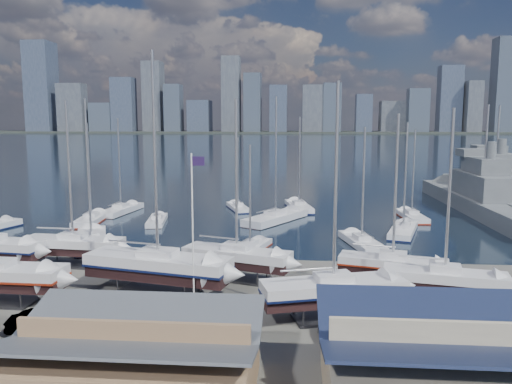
{
  "coord_description": "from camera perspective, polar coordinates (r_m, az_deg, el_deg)",
  "views": [
    {
      "loc": [
        8.02,
        -48.83,
        13.82
      ],
      "look_at": [
        3.31,
        8.0,
        5.76
      ],
      "focal_mm": 35.0,
      "sensor_mm": 36.0,
      "label": 1
    }
  ],
  "objects": [
    {
      "name": "sailboat_moored_10",
      "position": [
        64.55,
        16.46,
        -4.38
      ],
      "size": [
        5.49,
        9.98,
        14.37
      ],
      "rotation": [
        0.0,
        0.0,
        1.26
      ],
      "color": "black",
      "rests_on": "water"
    },
    {
      "name": "shed_grey",
      "position": [
        26.87,
        -13.83,
        -17.95
      ],
      "size": [
        12.6,
        8.4,
        4.17
      ],
      "color": "#8C6B4C",
      "rests_on": "ground"
    },
    {
      "name": "sailboat_cradle_6",
      "position": [
        43.54,
        15.35,
        -8.01
      ],
      "size": [
        9.22,
        4.63,
        14.47
      ],
      "rotation": [
        0.0,
        0.0,
        -0.25
      ],
      "color": "#2D2D33",
      "rests_on": "ground"
    },
    {
      "name": "sailboat_moored_5",
      "position": [
        78.84,
        -2.07,
        -1.83
      ],
      "size": [
        4.83,
        8.26,
        11.92
      ],
      "rotation": [
        0.0,
        0.0,
        1.92
      ],
      "color": "black",
      "rests_on": "water"
    },
    {
      "name": "shed_blue",
      "position": [
        26.73,
        22.74,
        -17.85
      ],
      "size": [
        13.65,
        9.45,
        4.71
      ],
      "color": "#BFB293",
      "rests_on": "ground"
    },
    {
      "name": "sailboat_moored_6",
      "position": [
        53.56,
        -0.67,
        -6.57
      ],
      "size": [
        4.43,
        8.32,
        11.97
      ],
      "rotation": [
        0.0,
        0.0,
        1.28
      ],
      "color": "black",
      "rests_on": "water"
    },
    {
      "name": "flagpole",
      "position": [
        37.41,
        -7.15,
        -3.12
      ],
      "size": [
        1.02,
        0.12,
        11.54
      ],
      "color": "white",
      "rests_on": "ground"
    },
    {
      "name": "ground",
      "position": [
        41.99,
        -6.67,
        -11.23
      ],
      "size": [
        1400.0,
        1400.0,
        0.0
      ],
      "primitive_type": "plane",
      "color": "#605E59",
      "rests_on": "ground"
    },
    {
      "name": "sailboat_cradle_3",
      "position": [
        41.61,
        -11.13,
        -8.27
      ],
      "size": [
        12.54,
        6.01,
        19.27
      ],
      "rotation": [
        0.0,
        0.0,
        -0.23
      ],
      "color": "#2D2D33",
      "rests_on": "ground"
    },
    {
      "name": "sailboat_moored_7",
      "position": [
        69.4,
        2.26,
        -3.18
      ],
      "size": [
        8.99,
        11.95,
        18.01
      ],
      "rotation": [
        0.0,
        0.0,
        1.03
      ],
      "color": "black",
      "rests_on": "water"
    },
    {
      "name": "sailboat_cradle_5",
      "position": [
        36.06,
        8.84,
        -11.02
      ],
      "size": [
        10.64,
        5.67,
        16.52
      ],
      "rotation": [
        0.0,
        0.0,
        0.29
      ],
      "color": "#2D2D33",
      "rests_on": "ground"
    },
    {
      "name": "car_b",
      "position": [
        36.87,
        -23.25,
        -13.44
      ],
      "size": [
        4.6,
        2.49,
        1.44
      ],
      "primitive_type": "imported",
      "rotation": [
        0.0,
        0.0,
        1.8
      ],
      "color": "gray",
      "rests_on": "ground"
    },
    {
      "name": "car_d",
      "position": [
        32.34,
        9.47,
        -16.02
      ],
      "size": [
        2.76,
        5.06,
        1.39
      ],
      "primitive_type": "imported",
      "rotation": [
        0.0,
        0.0,
        0.18
      ],
      "color": "gray",
      "rests_on": "ground"
    },
    {
      "name": "sailboat_moored_1",
      "position": [
        72.58,
        -18.28,
        -3.1
      ],
      "size": [
        3.59,
        9.78,
        14.3
      ],
      "rotation": [
        0.0,
        0.0,
        1.67
      ],
      "color": "black",
      "rests_on": "water"
    },
    {
      "name": "sailboat_cradle_2",
      "position": [
        51.38,
        -20.17,
        -5.69
      ],
      "size": [
        9.83,
        3.4,
        15.78
      ],
      "rotation": [
        0.0,
        0.0,
        -0.07
      ],
      "color": "#2D2D33",
      "rests_on": "ground"
    },
    {
      "name": "far_shore",
      "position": [
        609.02,
        4.02,
        6.82
      ],
      "size": [
        1400.0,
        80.0,
        2.2
      ],
      "primitive_type": "cube",
      "color": "#2D332D",
      "rests_on": "ground"
    },
    {
      "name": "skyline",
      "position": [
        603.33,
        3.29,
        10.42
      ],
      "size": [
        639.14,
        43.8,
        107.69
      ],
      "color": "#475166",
      "rests_on": "far_shore"
    },
    {
      "name": "sailboat_moored_4",
      "position": [
        69.73,
        -11.25,
        -3.27
      ],
      "size": [
        3.44,
        8.1,
        11.85
      ],
      "rotation": [
        0.0,
        0.0,
        1.73
      ],
      "color": "black",
      "rests_on": "water"
    },
    {
      "name": "sailboat_moored_8",
      "position": [
        79.2,
        4.92,
        -1.81
      ],
      "size": [
        4.79,
        10.55,
        15.23
      ],
      "rotation": [
        0.0,
        0.0,
        1.77
      ],
      "color": "black",
      "rests_on": "water"
    },
    {
      "name": "sailboat_moored_2",
      "position": [
        78.63,
        -15.15,
        -2.13
      ],
      "size": [
        4.18,
        10.25,
        15.03
      ],
      "rotation": [
        0.0,
        0.0,
        1.43
      ],
      "color": "black",
      "rests_on": "water"
    },
    {
      "name": "sailboat_cradle_7",
      "position": [
        40.85,
        20.76,
        -9.29
      ],
      "size": [
        9.34,
        4.35,
        14.81
      ],
      "rotation": [
        0.0,
        0.0,
        -0.21
      ],
      "color": "#2D2D33",
      "rests_on": "ground"
    },
    {
      "name": "naval_ship_east",
      "position": [
        84.6,
        24.45,
        -0.95
      ],
      "size": [
        7.57,
        43.69,
        17.92
      ],
      "rotation": [
        0.0,
        0.0,
        1.58
      ],
      "color": "slate",
      "rests_on": "water"
    },
    {
      "name": "naval_ship_west",
      "position": [
        95.45,
        25.55,
        -0.07
      ],
      "size": [
        10.36,
        46.54,
        18.15
      ],
      "rotation": [
        0.0,
        0.0,
        1.51
      ],
      "color": "slate",
      "rests_on": "water"
    },
    {
      "name": "sailboat_moored_11",
      "position": [
        74.8,
        17.35,
        -2.74
      ],
      "size": [
        3.22,
        9.08,
        13.32
      ],
      "rotation": [
        0.0,
        0.0,
        1.65
      ],
      "color": "black",
      "rests_on": "water"
    },
    {
      "name": "sailboat_moored_9",
      "position": [
        57.33,
        11.97,
        -5.76
      ],
      "size": [
        4.6,
        9.53,
        13.87
      ],
      "rotation": [
        0.0,
        0.0,
        1.8
      ],
      "color": "black",
      "rests_on": "water"
    },
    {
      "name": "sailboat_cradle_4",
      "position": [
        44.2,
        -2.21,
        -7.39
      ],
      "size": [
        9.98,
        5.49,
        15.72
      ],
      "rotation": [
        0.0,
        0.0,
        -0.31
      ],
      "color": "#2D2D33",
      "rests_on": "ground"
    },
    {
      "name": "sailboat_moored_3",
      "position": [
        59.52,
        -18.29,
        -5.49
      ],
      "size": [
        7.25,
        11.81,
        17.11
      ],
      "rotation": [
        0.0,
        0.0,
        1.95
      ],
      "color": "black",
      "rests_on": "water"
    },
    {
      "name": "water",
      "position": [
        349.2,
        3.44,
        5.73
      ],
      "size": [
        1400.0,
        600.0,
        0.4
      ],
      "primitive_type": "cube",
      "color": "#1B2F3E",
      "rests_on": "ground"
    },
    {
      "name": "car_c",
      "position": [
        31.03,
        -9.83,
        -17.09
      ],
      "size": [
        3.54,
        5.47,
        1.4
      ],
      "primitive_type": "imported",
      "rotation": [
        0.0,
        0.0,
        -0.26
      ],
      "color": "gray",
      "rests_on": "ground"
    }
  ]
}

